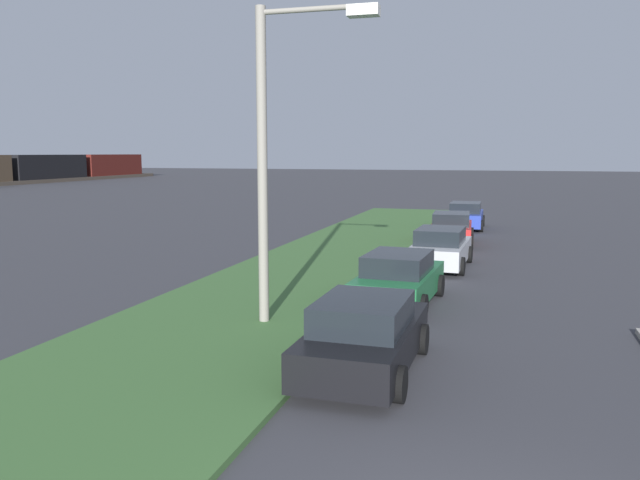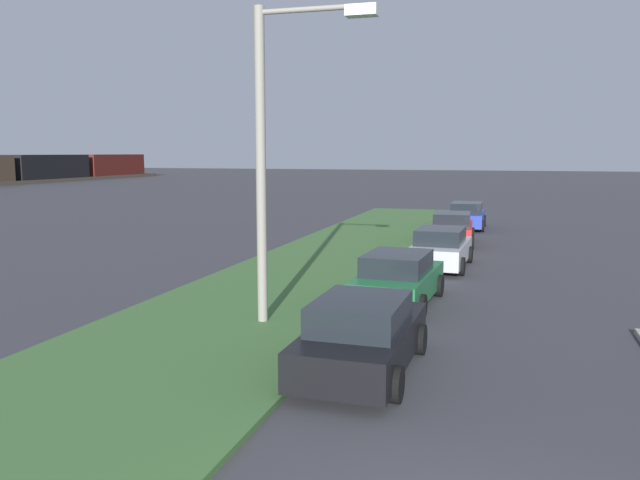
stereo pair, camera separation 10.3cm
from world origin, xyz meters
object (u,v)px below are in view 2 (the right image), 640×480
object	(u,v)px
parked_car_black	(362,336)
streetlight	(275,144)
parked_car_green	(398,279)
parked_car_silver	(441,248)
parked_car_red	(452,229)
parked_car_blue	(467,216)

from	to	relation	value
parked_car_black	streetlight	size ratio (longest dim) A/B	0.58
parked_car_green	streetlight	size ratio (longest dim) A/B	0.59
parked_car_silver	parked_car_red	xyz separation A→B (m)	(6.23, 0.15, 0.00)
parked_car_silver	parked_car_black	bearing A→B (deg)	-179.03
streetlight	parked_car_red	bearing A→B (deg)	-10.28
parked_car_black	parked_car_red	bearing A→B (deg)	0.54
parked_car_blue	streetlight	size ratio (longest dim) A/B	0.58
parked_car_red	parked_car_blue	size ratio (longest dim) A/B	1.02
parked_car_green	parked_car_blue	bearing A→B (deg)	1.39
parked_car_green	parked_car_silver	xyz separation A→B (m)	(6.09, -0.52, 0.00)
parked_car_red	streetlight	distance (m)	16.06
parked_car_green	parked_car_red	xyz separation A→B (m)	(12.32, -0.36, 0.00)
parked_car_green	streetlight	distance (m)	5.36
parked_car_black	parked_car_blue	world-z (taller)	same
parked_car_silver	streetlight	world-z (taller)	streetlight
parked_car_black	parked_car_silver	size ratio (longest dim) A/B	0.99
parked_car_silver	parked_car_blue	bearing A→B (deg)	1.78
parked_car_green	parked_car_red	size ratio (longest dim) A/B	1.00
parked_car_red	parked_car_blue	xyz separation A→B (m)	(6.33, -0.23, 0.00)
parked_car_silver	parked_car_blue	xyz separation A→B (m)	(12.55, -0.08, 0.00)
parked_car_red	parked_car_black	bearing A→B (deg)	176.81
parked_car_green	parked_car_red	bearing A→B (deg)	1.52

